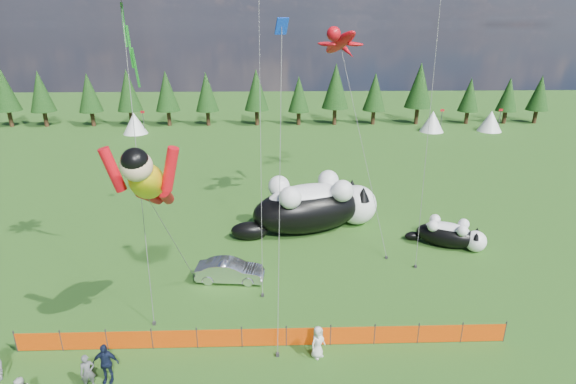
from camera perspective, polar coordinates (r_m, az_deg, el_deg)
The scene contains 14 objects.
ground at distance 23.95m, azimuth -2.89°, elevation -14.42°, with size 160.00×160.00×0.00m, color #0F3B0A.
safety_fence at distance 21.24m, azimuth -3.06°, elevation -17.93°, with size 22.06×0.06×1.10m.
tree_line at distance 65.37m, azimuth -2.30°, elevation 11.94°, with size 90.00×4.00×8.00m, color black, non-canonical shape.
festival_tents at distance 61.79m, azimuth 8.08°, elevation 8.80°, with size 50.00×3.20×2.80m, color white, non-canonical shape.
cat_large at distance 31.45m, azimuth 3.43°, elevation -1.69°, with size 10.49×6.04×3.89m.
cat_small at distance 31.23m, azimuth 19.88°, elevation -5.05°, with size 4.83×3.29×1.86m.
car at distance 25.98m, azimuth -7.38°, elevation -9.89°, with size 1.34×3.84×1.26m, color silver.
spectator_a at distance 20.75m, azimuth -24.10°, elevation -20.16°, with size 0.56×0.37×1.55m, color #525257.
spectator_c at distance 20.70m, azimuth -22.15°, elevation -19.49°, with size 1.05×0.54×1.79m, color #121A32.
spectator_e at distance 20.58m, azimuth 3.81°, elevation -18.48°, with size 0.75×0.49×1.53m, color silver.
superhero_kite at distance 18.69m, azimuth -17.42°, elevation 1.28°, with size 4.91×8.07×10.72m.
gecko_kite at distance 33.46m, azimuth 6.64°, elevation 18.33°, with size 4.82×12.06×15.19m.
flower_kite at distance 23.62m, azimuth -20.45°, elevation 21.84°, with size 2.66×5.58×15.39m.
diamond_kite_c at distance 19.55m, azimuth -0.83°, elevation 18.18°, with size 1.00×4.08×14.45m.
Camera 1 is at (0.56, -19.64, 13.69)m, focal length 28.00 mm.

